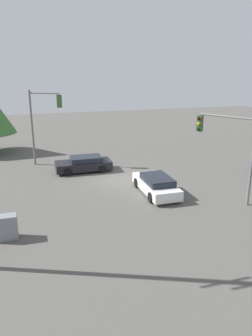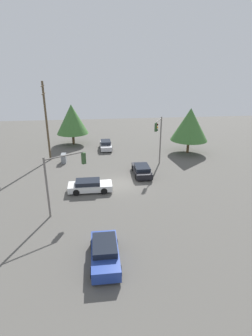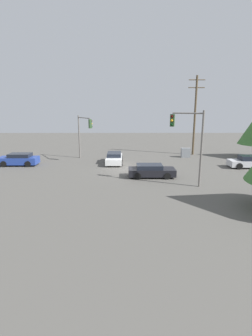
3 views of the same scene
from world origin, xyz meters
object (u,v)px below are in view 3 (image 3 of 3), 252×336
(sedan_blue, at_px, (19,159))
(traffic_signal_cross, at_px, (190,136))
(traffic_signal_main, at_px, (84,130))
(electrical_cabinet, at_px, (186,153))
(sedan_silver, at_px, (249,162))
(sedan_dark, at_px, (151,171))
(sedan_white, at_px, (114,158))

(sedan_blue, height_order, traffic_signal_cross, traffic_signal_cross)
(traffic_signal_main, distance_m, electrical_cabinet, 13.88)
(electrical_cabinet, bearing_deg, traffic_signal_main, 6.57)
(traffic_signal_cross, xyz_separation_m, electrical_cabinet, (-2.73, -12.70, -3.71))
(sedan_silver, relative_size, traffic_signal_main, 0.76)
(sedan_silver, xyz_separation_m, electrical_cabinet, (5.71, -6.12, -0.04))
(sedan_dark, height_order, traffic_signal_cross, traffic_signal_cross)
(sedan_dark, xyz_separation_m, electrical_cabinet, (-5.64, -10.00, 0.01))
(sedan_white, height_order, electrical_cabinet, sedan_white)
(sedan_silver, bearing_deg, sedan_white, 80.84)
(traffic_signal_main, relative_size, traffic_signal_cross, 0.87)
(traffic_signal_cross, height_order, electrical_cabinet, traffic_signal_cross)
(sedan_blue, bearing_deg, sedan_dark, -109.20)
(sedan_blue, distance_m, electrical_cabinet, 21.16)
(electrical_cabinet, bearing_deg, sedan_dark, 60.58)
(sedan_silver, xyz_separation_m, traffic_signal_cross, (8.44, 6.58, 3.67))
(sedan_blue, xyz_separation_m, electrical_cabinet, (-20.61, -4.79, -0.07))
(sedan_white, relative_size, traffic_signal_main, 0.83)
(sedan_white, relative_size, traffic_signal_cross, 0.72)
(sedan_white, distance_m, traffic_signal_main, 5.49)
(sedan_dark, distance_m, traffic_signal_main, 11.93)
(traffic_signal_main, bearing_deg, sedan_silver, 45.35)
(sedan_blue, xyz_separation_m, traffic_signal_cross, (-17.88, 7.91, 3.65))
(sedan_blue, bearing_deg, sedan_white, -84.20)
(sedan_white, height_order, sedan_blue, sedan_blue)
(traffic_signal_main, bearing_deg, sedan_white, 30.31)
(sedan_silver, xyz_separation_m, sedan_dark, (11.36, 3.89, -0.05))
(sedan_silver, relative_size, sedan_dark, 0.94)
(sedan_silver, relative_size, electrical_cabinet, 3.38)
(sedan_white, xyz_separation_m, electrical_cabinet, (-9.51, -3.66, 0.00))
(sedan_silver, bearing_deg, traffic_signal_main, 76.55)
(sedan_dark, bearing_deg, sedan_silver, 108.89)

